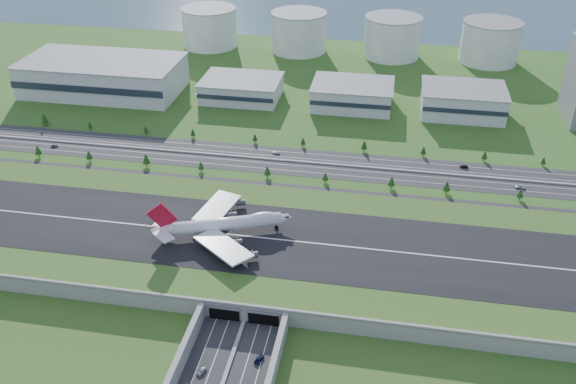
% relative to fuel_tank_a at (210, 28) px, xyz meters
% --- Properties ---
extents(ground, '(1200.00, 1200.00, 0.00)m').
position_rel_fuel_tank_a_xyz_m(ground, '(120.00, -310.00, -17.50)').
color(ground, '#2A541A').
rests_on(ground, ground).
extents(airfield_deck, '(520.00, 100.00, 9.20)m').
position_rel_fuel_tank_a_xyz_m(airfield_deck, '(120.00, -310.09, -13.38)').
color(airfield_deck, gray).
rests_on(airfield_deck, ground).
extents(north_expressway, '(560.00, 36.00, 0.12)m').
position_rel_fuel_tank_a_xyz_m(north_expressway, '(120.00, -215.00, -17.44)').
color(north_expressway, '#28282B').
rests_on(north_expressway, ground).
extents(tree_row, '(500.95, 48.65, 8.45)m').
position_rel_fuel_tank_a_xyz_m(tree_row, '(117.98, -217.77, -12.99)').
color(tree_row, '#3D2819').
rests_on(tree_row, ground).
extents(hangar_west, '(120.00, 60.00, 25.00)m').
position_rel_fuel_tank_a_xyz_m(hangar_west, '(-50.00, -125.00, -5.00)').
color(hangar_west, silver).
rests_on(hangar_west, ground).
extents(hangar_mid_a, '(58.00, 42.00, 15.00)m').
position_rel_fuel_tank_a_xyz_m(hangar_mid_a, '(60.00, -120.00, -10.00)').
color(hangar_mid_a, silver).
rests_on(hangar_mid_a, ground).
extents(hangar_mid_b, '(58.00, 42.00, 17.00)m').
position_rel_fuel_tank_a_xyz_m(hangar_mid_b, '(145.00, -120.00, -9.00)').
color(hangar_mid_b, silver).
rests_on(hangar_mid_b, ground).
extents(hangar_mid_c, '(58.00, 42.00, 19.00)m').
position_rel_fuel_tank_a_xyz_m(hangar_mid_c, '(225.00, -120.00, -8.00)').
color(hangar_mid_c, silver).
rests_on(hangar_mid_c, ground).
extents(fuel_tank_a, '(50.00, 50.00, 35.00)m').
position_rel_fuel_tank_a_xyz_m(fuel_tank_a, '(0.00, 0.00, 0.00)').
color(fuel_tank_a, silver).
rests_on(fuel_tank_a, ground).
extents(fuel_tank_b, '(50.00, 50.00, 35.00)m').
position_rel_fuel_tank_a_xyz_m(fuel_tank_b, '(85.00, 0.00, 0.00)').
color(fuel_tank_b, silver).
rests_on(fuel_tank_b, ground).
extents(fuel_tank_c, '(50.00, 50.00, 35.00)m').
position_rel_fuel_tank_a_xyz_m(fuel_tank_c, '(170.00, 0.00, 0.00)').
color(fuel_tank_c, silver).
rests_on(fuel_tank_c, ground).
extents(fuel_tank_d, '(50.00, 50.00, 35.00)m').
position_rel_fuel_tank_a_xyz_m(fuel_tank_d, '(255.00, 0.00, 0.00)').
color(fuel_tank_d, silver).
rests_on(fuel_tank_d, ground).
extents(bay_water, '(1200.00, 260.00, 0.06)m').
position_rel_fuel_tank_a_xyz_m(bay_water, '(120.00, 170.00, -17.47)').
color(bay_water, '#335262').
rests_on(bay_water, ground).
extents(boeing_747, '(67.22, 62.37, 21.79)m').
position_rel_fuel_tank_a_xyz_m(boeing_747, '(97.76, -310.17, -3.33)').
color(boeing_747, white).
rests_on(boeing_747, airfield_deck).
extents(car_0, '(3.57, 5.17, 1.63)m').
position_rel_fuel_tank_a_xyz_m(car_0, '(110.53, -390.62, -16.56)').
color(car_0, '#ACACB0').
rests_on(car_0, ground).
extents(car_2, '(3.84, 5.83, 1.49)m').
position_rel_fuel_tank_a_xyz_m(car_2, '(131.11, -380.54, -16.63)').
color(car_2, '#0B1438').
rests_on(car_2, ground).
extents(car_4, '(5.10, 3.43, 1.61)m').
position_rel_fuel_tank_a_xyz_m(car_4, '(-41.13, -222.71, -16.57)').
color(car_4, '#545358').
rests_on(car_4, ground).
extents(car_5, '(4.96, 2.11, 1.59)m').
position_rel_fuel_tank_a_xyz_m(car_5, '(221.60, -204.59, -16.58)').
color(car_5, black).
rests_on(car_5, ground).
extents(car_6, '(6.01, 3.24, 1.60)m').
position_rel_fuel_tank_a_xyz_m(car_6, '(252.35, -224.40, -16.58)').
color(car_6, '#A6A6AA').
rests_on(car_6, ground).
extents(car_7, '(5.31, 3.03, 1.45)m').
position_rel_fuel_tank_a_xyz_m(car_7, '(103.66, -206.40, -16.66)').
color(car_7, silver).
rests_on(car_7, ground).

